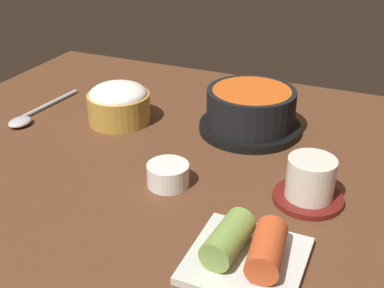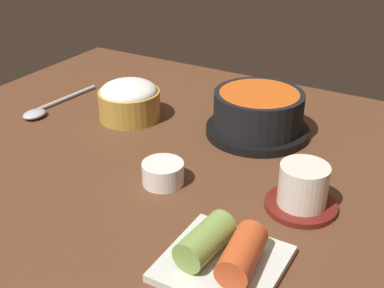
{
  "view_description": "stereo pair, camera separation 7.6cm",
  "coord_description": "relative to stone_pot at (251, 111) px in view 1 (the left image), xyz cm",
  "views": [
    {
      "loc": [
        28.8,
        -63.63,
        40.71
      ],
      "look_at": [
        2.0,
        -2.0,
        5.0
      ],
      "focal_mm": 46.08,
      "sensor_mm": 36.0,
      "label": 1
    },
    {
      "loc": [
        35.58,
        -60.21,
        40.71
      ],
      "look_at": [
        2.0,
        -2.0,
        5.0
      ],
      "focal_mm": 46.08,
      "sensor_mm": 36.0,
      "label": 2
    }
  ],
  "objects": [
    {
      "name": "kimchi_plate",
      "position": [
        10.1,
        -33.07,
        -2.01
      ],
      "size": [
        13.0,
        13.0,
        4.77
      ],
      "color": "silver",
      "rests_on": "dining_table"
    },
    {
      "name": "banchan_cup_center",
      "position": [
        -5.5,
        -21.45,
        -2.1
      ],
      "size": [
        6.11,
        6.11,
        3.27
      ],
      "color": "white",
      "rests_on": "dining_table"
    },
    {
      "name": "tea_cup_with_saucer",
      "position": [
        13.93,
        -17.47,
        -0.86
      ],
      "size": [
        9.7,
        9.7,
        6.49
      ],
      "color": "maroon",
      "rests_on": "dining_table"
    },
    {
      "name": "stone_pot",
      "position": [
        0.0,
        0.0,
        0.0
      ],
      "size": [
        17.76,
        17.76,
        7.71
      ],
      "color": "black",
      "rests_on": "dining_table"
    },
    {
      "name": "spoon",
      "position": [
        -38.82,
        -11.56,
        -3.25
      ],
      "size": [
        3.84,
        19.36,
        1.35
      ],
      "color": "#B7B7BC",
      "rests_on": "dining_table"
    },
    {
      "name": "rice_bowl",
      "position": [
        -23.06,
        -5.6,
        -0.2
      ],
      "size": [
        11.31,
        11.31,
        7.26
      ],
      "color": "#B78C38",
      "rests_on": "dining_table"
    },
    {
      "name": "dining_table",
      "position": [
        -7.06,
        -11.81,
        -4.86
      ],
      "size": [
        100.0,
        76.0,
        2.0
      ],
      "primitive_type": "cube",
      "color": "#56331E",
      "rests_on": "ground"
    }
  ]
}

